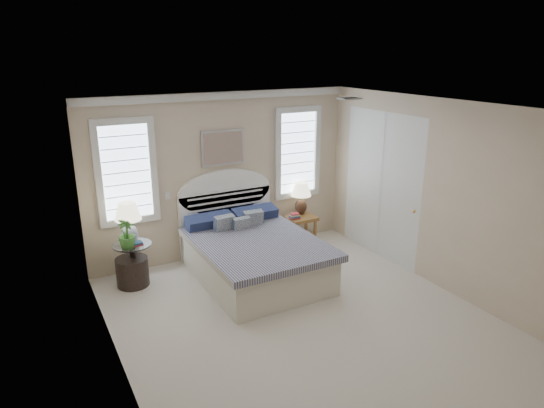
{
  "coord_description": "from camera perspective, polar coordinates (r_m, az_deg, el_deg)",
  "views": [
    {
      "loc": [
        -2.96,
        -4.65,
        3.32
      ],
      "look_at": [
        0.1,
        1.0,
        1.27
      ],
      "focal_mm": 32.0,
      "sensor_mm": 36.0,
      "label": 1
    }
  ],
  "objects": [
    {
      "name": "switch_plate",
      "position": [
        7.72,
        -12.17,
        0.98
      ],
      "size": [
        0.08,
        0.01,
        0.12
      ],
      "primitive_type": "cube",
      "color": "silver",
      "rests_on": "wall_back"
    },
    {
      "name": "wall_back",
      "position": [
        7.99,
        -5.76,
        3.34
      ],
      "size": [
        4.5,
        0.02,
        2.7
      ],
      "primitive_type": "cube",
      "color": "#BEAC8E",
      "rests_on": "floor"
    },
    {
      "name": "lamp_right",
      "position": [
        8.55,
        3.44,
        1.11
      ],
      "size": [
        0.41,
        0.41,
        0.58
      ],
      "rotation": [
        0.0,
        0.0,
        0.18
      ],
      "color": "black",
      "rests_on": "nightstand_right"
    },
    {
      "name": "window_left",
      "position": [
        7.47,
        -16.79,
        3.63
      ],
      "size": [
        0.9,
        0.06,
        1.6
      ],
      "primitive_type": "cube",
      "color": "#C6DDFB",
      "rests_on": "wall_back"
    },
    {
      "name": "ceiling",
      "position": [
        5.55,
        4.12,
        11.24
      ],
      "size": [
        4.5,
        5.0,
        0.01
      ],
      "primitive_type": "cube",
      "color": "silver",
      "rests_on": "wall_back"
    },
    {
      "name": "floor",
      "position": [
        6.44,
        3.58,
        -13.39
      ],
      "size": [
        4.5,
        5.0,
        0.01
      ],
      "primitive_type": "cube",
      "color": "beige",
      "rests_on": "ground"
    },
    {
      "name": "books_right",
      "position": [
        8.38,
        2.67,
        -1.43
      ],
      "size": [
        0.19,
        0.15,
        0.1
      ],
      "rotation": [
        0.0,
        0.0,
        -0.12
      ],
      "color": "#A62931",
      "rests_on": "nightstand_right"
    },
    {
      "name": "painting",
      "position": [
        7.85,
        -5.75,
        6.6
      ],
      "size": [
        0.74,
        0.04,
        0.58
      ],
      "primitive_type": "cube",
      "color": "silver",
      "rests_on": "wall_back"
    },
    {
      "name": "hvac_vent",
      "position": [
        6.89,
        9.11,
        12.16
      ],
      "size": [
        0.3,
        0.2,
        0.02
      ],
      "primitive_type": "cube",
      "color": "#B2B2B2",
      "rests_on": "ceiling"
    },
    {
      "name": "lamp_left",
      "position": [
        7.26,
        -16.56,
        -1.63
      ],
      "size": [
        0.47,
        0.47,
        0.62
      ],
      "rotation": [
        0.0,
        0.0,
        -0.26
      ],
      "color": "silver",
      "rests_on": "side_table_left"
    },
    {
      "name": "books_left",
      "position": [
        7.26,
        -15.72,
        -4.54
      ],
      "size": [
        0.2,
        0.15,
        0.05
      ],
      "rotation": [
        0.0,
        0.0,
        0.1
      ],
      "color": "#A62931",
      "rests_on": "side_table_left"
    },
    {
      "name": "closet_door",
      "position": [
        8.1,
        12.7,
        2.1
      ],
      "size": [
        0.02,
        1.8,
        2.4
      ],
      "primitive_type": "cube",
      "color": "silver",
      "rests_on": "floor"
    },
    {
      "name": "floor_pot",
      "position": [
        7.46,
        -16.09,
        -7.66
      ],
      "size": [
        0.47,
        0.47,
        0.42
      ],
      "primitive_type": "cylinder",
      "rotation": [
        0.0,
        0.0,
        0.01
      ],
      "color": "black",
      "rests_on": "floor"
    },
    {
      "name": "side_table_left",
      "position": [
        7.43,
        -16.0,
        -6.29
      ],
      "size": [
        0.56,
        0.56,
        0.63
      ],
      "color": "black",
      "rests_on": "floor"
    },
    {
      "name": "crown_molding",
      "position": [
        7.73,
        -5.94,
        12.57
      ],
      "size": [
        4.5,
        0.08,
        0.12
      ],
      "primitive_type": "cube",
      "color": "silver",
      "rests_on": "wall_back"
    },
    {
      "name": "wall_right",
      "position": [
        7.26,
        19.06,
        0.96
      ],
      "size": [
        0.02,
        5.0,
        2.7
      ],
      "primitive_type": "cube",
      "color": "#BEAC8E",
      "rests_on": "floor"
    },
    {
      "name": "potted_plant",
      "position": [
        7.12,
        -16.74,
        -3.38
      ],
      "size": [
        0.31,
        0.31,
        0.44
      ],
      "primitive_type": "imported",
      "rotation": [
        0.0,
        0.0,
        0.33
      ],
      "color": "#3E712D",
      "rests_on": "side_table_left"
    },
    {
      "name": "nightstand_right",
      "position": [
        8.54,
        3.43,
        -2.41
      ],
      "size": [
        0.5,
        0.4,
        0.53
      ],
      "color": "brown",
      "rests_on": "floor"
    },
    {
      "name": "bed",
      "position": [
        7.39,
        -2.36,
        -5.69
      ],
      "size": [
        1.72,
        2.28,
        1.47
      ],
      "color": "silver",
      "rests_on": "floor"
    },
    {
      "name": "window_right",
      "position": [
        8.53,
        2.98,
        6.06
      ],
      "size": [
        0.9,
        0.06,
        1.6
      ],
      "primitive_type": "cube",
      "color": "#C6DDFB",
      "rests_on": "wall_back"
    },
    {
      "name": "wall_left",
      "position": [
        5.1,
        -18.24,
        -5.98
      ],
      "size": [
        0.02,
        5.0,
        2.7
      ],
      "primitive_type": "cube",
      "color": "#BEAC8E",
      "rests_on": "floor"
    }
  ]
}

